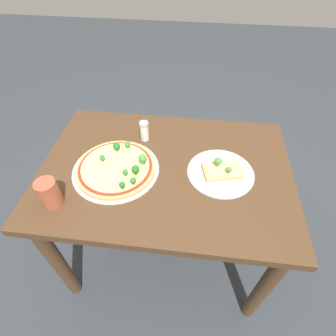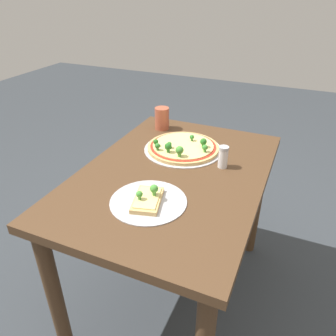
{
  "view_description": "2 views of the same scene",
  "coord_description": "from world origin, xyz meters",
  "views": [
    {
      "loc": [
        -0.1,
        0.73,
        1.49
      ],
      "look_at": [
        -0.01,
        0.02,
        0.72
      ],
      "focal_mm": 28.0,
      "sensor_mm": 36.0,
      "label": 1
    },
    {
      "loc": [
        -1.05,
        -0.43,
        1.38
      ],
      "look_at": [
        -0.01,
        0.02,
        0.72
      ],
      "focal_mm": 35.0,
      "sensor_mm": 36.0,
      "label": 2
    }
  ],
  "objects": [
    {
      "name": "ground_plane",
      "position": [
        0.0,
        0.0,
        0.0
      ],
      "size": [
        8.0,
        8.0,
        0.0
      ],
      "primitive_type": "plane",
      "color": "#33383D"
    },
    {
      "name": "dining_table",
      "position": [
        0.0,
        0.0,
        0.59
      ],
      "size": [
        1.03,
        0.71,
        0.7
      ],
      "color": "#4C331E",
      "rests_on": "ground_plane"
    },
    {
      "name": "pizza_tray_whole",
      "position": [
        0.2,
        0.03,
        0.72
      ],
      "size": [
        0.35,
        0.35,
        0.07
      ],
      "color": "#B7B7BC",
      "rests_on": "dining_table"
    },
    {
      "name": "pizza_tray_slice",
      "position": [
        -0.23,
        -0.0,
        0.71
      ],
      "size": [
        0.27,
        0.27,
        0.06
      ],
      "color": "#B7B7BC",
      "rests_on": "dining_table"
    },
    {
      "name": "drinking_cup",
      "position": [
        0.38,
        0.22,
        0.76
      ],
      "size": [
        0.07,
        0.07,
        0.11
      ],
      "primitive_type": "cylinder",
      "color": "#AD5138",
      "rests_on": "dining_table"
    },
    {
      "name": "condiment_shaker",
      "position": [
        0.12,
        -0.17,
        0.75
      ],
      "size": [
        0.04,
        0.04,
        0.09
      ],
      "color": "silver",
      "rests_on": "dining_table"
    }
  ]
}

